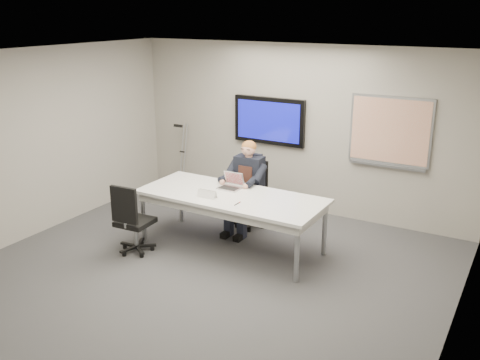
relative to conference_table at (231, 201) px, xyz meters
The scene contains 15 objects.
floor 1.26m from the conference_table, 83.56° to the right, with size 6.00×6.00×0.02m, color #3B3B3D.
ceiling 2.32m from the conference_table, 83.56° to the right, with size 6.00×6.00×0.02m, color white.
wall_back 2.09m from the conference_table, 86.63° to the left, with size 6.00×0.02×2.80m, color #A39D93.
wall_left 3.14m from the conference_table, 160.37° to the right, with size 0.02×6.00×2.80m, color #A39D93.
wall_right 3.35m from the conference_table, 18.27° to the right, with size 0.02×6.00×2.80m, color #A39D93.
conference_table is the anchor object (origin of this frame).
tv_display 2.10m from the conference_table, 101.32° to the left, with size 1.30×0.09×0.80m.
whiteboard 2.68m from the conference_table, 49.36° to the left, with size 1.25×0.08×1.10m.
office_chair_far 0.99m from the conference_table, 100.38° to the left, with size 0.55×0.55×1.04m.
office_chair_near 1.44m from the conference_table, 143.59° to the right, with size 0.52×0.52×1.04m.
seated_person 0.67m from the conference_table, 104.02° to the left, with size 0.45×0.76×1.42m.
crutch 2.75m from the conference_table, 139.95° to the left, with size 0.18×0.32×1.34m, color #B4B7BD, non-canonical shape.
laptop 0.34m from the conference_table, 120.66° to the left, with size 0.33×0.30×0.23m.
name_tent 0.38m from the conference_table, 131.09° to the right, with size 0.28×0.08×0.11m, color white, non-canonical shape.
pen 0.40m from the conference_table, 47.23° to the right, with size 0.01×0.01×0.15m, color black.
Camera 1 is at (3.52, -5.08, 3.32)m, focal length 40.00 mm.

